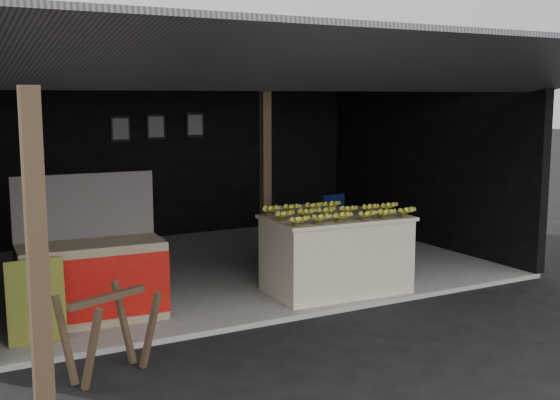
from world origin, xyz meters
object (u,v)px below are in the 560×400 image
neighbor_stall (92,277)px  plastic_chair (338,220)px  water_barrel (389,255)px  banana_table (336,253)px  white_crate (308,241)px  sawhorse (108,325)px

neighbor_stall → plastic_chair: bearing=22.3°
water_barrel → plastic_chair: (0.08, 1.37, 0.27)m
banana_table → white_crate: banana_table is taller
neighbor_stall → plastic_chair: size_ratio=1.71×
white_crate → neighbor_stall: 3.10m
white_crate → water_barrel: white_crate is taller
white_crate → water_barrel: size_ratio=1.69×
neighbor_stall → sawhorse: (-0.23, -1.50, -0.05)m
white_crate → neighbor_stall: (-3.04, -0.59, 0.02)m
white_crate → plastic_chair: (1.00, 0.78, 0.08)m
sawhorse → plastic_chair: 5.15m
banana_table → plastic_chair: (1.14, 1.68, 0.06)m
neighbor_stall → water_barrel: (3.96, -0.00, -0.20)m
banana_table → plastic_chair: bearing=59.5°
banana_table → sawhorse: banana_table is taller
sawhorse → plastic_chair: bearing=11.9°
banana_table → white_crate: 0.91m
sawhorse → water_barrel: 4.45m
sawhorse → water_barrel: (4.19, 1.50, -0.15)m
banana_table → water_barrel: (1.06, 0.31, -0.20)m
water_barrel → white_crate: bearing=147.2°
white_crate → water_barrel: 1.11m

